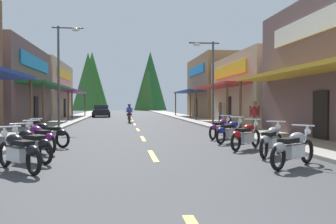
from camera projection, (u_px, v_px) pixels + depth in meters
ground at (132, 121)px, 33.61m from camera, size 9.15×94.02×0.10m
sidewalk_left at (68, 120)px, 32.86m from camera, size 2.63×94.02×0.12m
sidewalk_right at (194, 119)px, 34.35m from camera, size 2.63×94.02×0.12m
centerline_dashes at (132, 119)px, 36.10m from camera, size 0.16×66.89×0.01m
storefront_left_far at (36, 90)px, 38.54m from camera, size 7.92×13.23×6.02m
storefront_right_middle at (280, 90)px, 27.82m from camera, size 10.09×11.18×5.24m
storefront_right_far at (233, 88)px, 40.01m from camera, size 10.17×11.19×6.69m
streetlamp_left at (63, 63)px, 22.90m from camera, size 1.99×0.30×6.54m
streetlamp_right at (208, 71)px, 23.29m from camera, size 1.99×0.30×5.62m
motorcycle_parked_right_0 at (293, 148)px, 8.88m from camera, size 1.78×1.35×1.04m
motorcycle_parked_right_1 at (271, 140)px, 10.80m from camera, size 1.43×1.72×1.04m
motorcycle_parked_right_2 at (246, 135)px, 12.36m from camera, size 1.61×1.56×1.04m
motorcycle_parked_right_3 at (230, 131)px, 14.37m from camera, size 1.65×1.52×1.04m
motorcycle_parked_right_4 at (220, 128)px, 16.11m from camera, size 1.51×1.65×1.04m
motorcycle_parked_left_0 at (19, 151)px, 8.33m from camera, size 1.45×1.70×1.04m
motorcycle_parked_left_1 at (30, 144)px, 9.65m from camera, size 1.55×1.62×1.04m
motorcycle_parked_left_2 at (39, 138)px, 11.50m from camera, size 1.42×1.73×1.04m
motorcycle_parked_left_3 at (47, 134)px, 12.98m from camera, size 1.85×1.25×1.04m
rider_cruising_lead at (129, 115)px, 29.28m from camera, size 0.60×2.14×1.57m
pedestrian_by_shop at (254, 115)px, 18.17m from camera, size 0.56×0.32×1.71m
pedestrian_browsing at (220, 111)px, 28.37m from camera, size 0.32×0.56×1.69m
parked_car_curbside at (101, 111)px, 41.80m from camera, size 2.20×4.37×1.40m
treeline_backdrop at (112, 83)px, 81.49m from camera, size 21.28×11.11×13.57m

